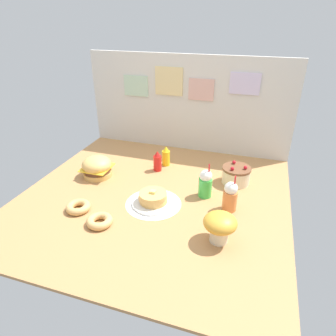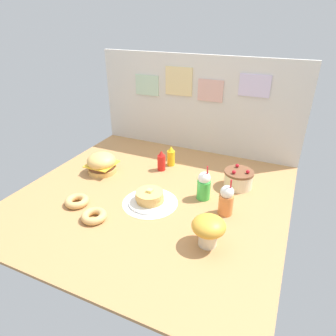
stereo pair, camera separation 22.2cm
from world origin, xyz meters
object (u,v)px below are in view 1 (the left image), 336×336
(cream_soda_cup, at_px, (205,184))
(donut_pink_glaze, at_px, (78,207))
(layer_cake, at_px, (236,175))
(mushroom_stool, at_px, (220,225))
(burger, at_px, (97,167))
(pancake_stack, at_px, (153,199))
(donut_chocolate, at_px, (99,221))
(mustard_bottle, at_px, (166,156))
(ketchup_bottle, at_px, (157,162))
(orange_float_cup, at_px, (230,196))

(cream_soda_cup, height_order, donut_pink_glaze, cream_soda_cup)
(layer_cake, relative_size, cream_soda_cup, 0.83)
(donut_pink_glaze, bearing_deg, mushroom_stool, -0.85)
(burger, distance_m, pancake_stack, 0.63)
(donut_pink_glaze, bearing_deg, burger, 104.14)
(donut_chocolate, xyz_separation_m, mushroom_stool, (0.75, 0.08, 0.09))
(mustard_bottle, bearing_deg, burger, -142.90)
(ketchup_bottle, relative_size, orange_float_cup, 0.67)
(layer_cake, xyz_separation_m, donut_pink_glaze, (-0.98, -0.71, -0.04))
(mustard_bottle, bearing_deg, mushroom_stool, -54.40)
(orange_float_cup, relative_size, donut_pink_glaze, 1.61)
(burger, relative_size, cream_soda_cup, 0.88)
(layer_cake, xyz_separation_m, mushroom_stool, (-0.02, -0.72, 0.05))
(layer_cake, bearing_deg, mushroom_stool, -91.25)
(ketchup_bottle, relative_size, cream_soda_cup, 0.67)
(ketchup_bottle, bearing_deg, mustard_bottle, 72.38)
(layer_cake, xyz_separation_m, ketchup_bottle, (-0.66, 0.01, 0.01))
(pancake_stack, relative_size, layer_cake, 1.36)
(donut_pink_glaze, bearing_deg, orange_float_cup, 18.37)
(ketchup_bottle, distance_m, donut_chocolate, 0.82)
(mushroom_stool, bearing_deg, ketchup_bottle, 131.43)
(pancake_stack, distance_m, donut_chocolate, 0.40)
(pancake_stack, xyz_separation_m, mustard_bottle, (-0.10, 0.60, 0.04))
(ketchup_bottle, xyz_separation_m, mushroom_stool, (0.64, -0.73, 0.03))
(orange_float_cup, distance_m, mushroom_stool, 0.34)
(mustard_bottle, bearing_deg, cream_soda_cup, -42.32)
(pancake_stack, xyz_separation_m, donut_pink_glaze, (-0.46, -0.23, -0.02))
(burger, xyz_separation_m, pancake_stack, (0.58, -0.24, -0.04))
(burger, distance_m, mushroom_stool, 1.19)
(ketchup_bottle, height_order, cream_soda_cup, cream_soda_cup)
(mustard_bottle, bearing_deg, ketchup_bottle, -107.62)
(mushroom_stool, bearing_deg, cream_soda_cup, 111.23)
(pancake_stack, relative_size, mustard_bottle, 1.70)
(burger, distance_m, mustard_bottle, 0.60)
(mustard_bottle, height_order, cream_soda_cup, cream_soda_cup)
(mustard_bottle, xyz_separation_m, donut_pink_glaze, (-0.36, -0.83, -0.06))
(pancake_stack, bearing_deg, orange_float_cup, 10.67)
(ketchup_bottle, relative_size, donut_chocolate, 1.08)
(pancake_stack, bearing_deg, burger, 157.18)
(cream_soda_cup, xyz_separation_m, donut_pink_glaze, (-0.79, -0.44, -0.08))
(orange_float_cup, distance_m, donut_pink_glaze, 1.04)
(pancake_stack, bearing_deg, donut_pink_glaze, -153.72)
(orange_float_cup, height_order, donut_chocolate, orange_float_cup)
(ketchup_bottle, bearing_deg, mushroom_stool, -48.57)
(burger, height_order, layer_cake, burger)
(orange_float_cup, xyz_separation_m, mushroom_stool, (-0.02, -0.34, 0.01))
(donut_pink_glaze, distance_m, mushroom_stool, 0.97)
(pancake_stack, distance_m, mushroom_stool, 0.56)
(mustard_bottle, bearing_deg, donut_chocolate, -98.77)
(layer_cake, relative_size, orange_float_cup, 0.83)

